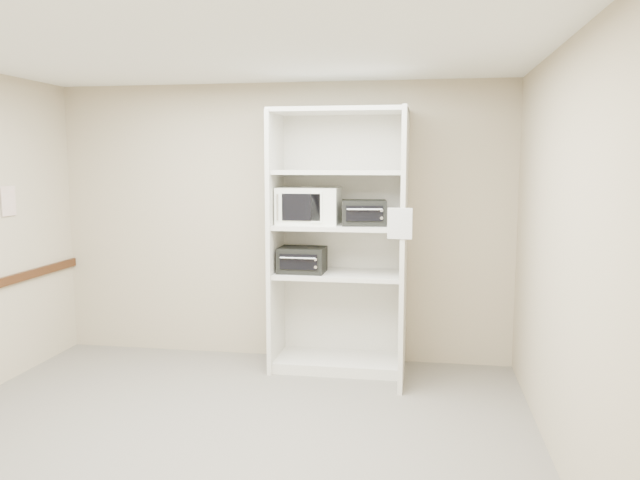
% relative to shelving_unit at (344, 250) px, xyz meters
% --- Properties ---
extents(floor, '(4.50, 4.00, 0.01)m').
position_rel_shelving_unit_xyz_m(floor, '(-0.67, -1.70, -1.13)').
color(floor, '#646155').
rests_on(floor, ground).
extents(ceiling, '(4.50, 4.00, 0.01)m').
position_rel_shelving_unit_xyz_m(ceiling, '(-0.67, -1.70, 1.57)').
color(ceiling, white).
extents(wall_back, '(4.50, 0.02, 2.70)m').
position_rel_shelving_unit_xyz_m(wall_back, '(-0.67, 0.30, 0.22)').
color(wall_back, tan).
rests_on(wall_back, ground).
extents(wall_front, '(4.50, 0.02, 2.70)m').
position_rel_shelving_unit_xyz_m(wall_front, '(-0.67, -3.70, 0.22)').
color(wall_front, tan).
rests_on(wall_front, ground).
extents(wall_right, '(0.02, 4.00, 2.70)m').
position_rel_shelving_unit_xyz_m(wall_right, '(1.58, -1.70, 0.22)').
color(wall_right, tan).
rests_on(wall_right, ground).
extents(shelving_unit, '(1.24, 0.92, 2.42)m').
position_rel_shelving_unit_xyz_m(shelving_unit, '(0.00, 0.00, 0.00)').
color(shelving_unit, beige).
rests_on(shelving_unit, floor).
extents(microwave, '(0.57, 0.43, 0.34)m').
position_rel_shelving_unit_xyz_m(microwave, '(-0.33, 0.02, 0.41)').
color(microwave, white).
rests_on(microwave, shelving_unit).
extents(toaster_oven_upper, '(0.43, 0.34, 0.23)m').
position_rel_shelving_unit_xyz_m(toaster_oven_upper, '(0.19, -0.04, 0.35)').
color(toaster_oven_upper, black).
rests_on(toaster_oven_upper, shelving_unit).
extents(toaster_oven_lower, '(0.43, 0.33, 0.24)m').
position_rel_shelving_unit_xyz_m(toaster_oven_lower, '(-0.38, -0.05, -0.09)').
color(toaster_oven_lower, black).
rests_on(toaster_oven_lower, shelving_unit).
extents(paper_sign, '(0.20, 0.02, 0.25)m').
position_rel_shelving_unit_xyz_m(paper_sign, '(0.53, -0.63, 0.32)').
color(paper_sign, white).
rests_on(paper_sign, shelving_unit).
extents(wall_poster, '(0.01, 0.19, 0.26)m').
position_rel_shelving_unit_xyz_m(wall_poster, '(-2.90, -0.70, 0.47)').
color(wall_poster, white).
rests_on(wall_poster, wall_left).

